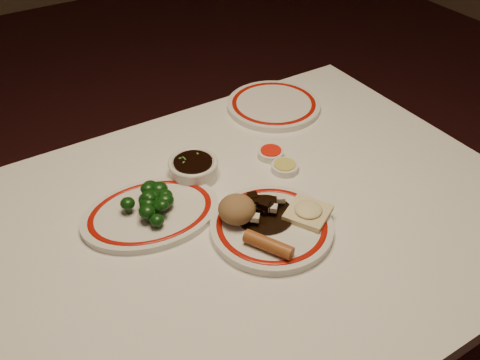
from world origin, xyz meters
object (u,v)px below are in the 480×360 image
object	(u,v)px
spring_roll	(268,244)
stirfry_heap	(263,209)
dining_table	(246,248)
broccoli_plate	(151,213)
rice_mound	(237,209)
soy_bowl	(193,169)
broccoli_pile	(152,200)
main_plate	(272,227)
fried_wonton	(308,212)

from	to	relation	value
spring_roll	stirfry_heap	distance (m)	0.10
dining_table	broccoli_plate	distance (m)	0.22
rice_mound	stirfry_heap	bearing A→B (deg)	-12.95
soy_bowl	spring_roll	bearing A→B (deg)	-89.51
broccoli_plate	broccoli_pile	bearing A→B (deg)	23.31
broccoli_plate	soy_bowl	size ratio (longest dim) A/B	2.84
dining_table	soy_bowl	distance (m)	0.21
main_plate	soy_bowl	bearing A→B (deg)	101.36
fried_wonton	broccoli_pile	xyz separation A→B (m)	(-0.26, 0.19, 0.01)
spring_roll	broccoli_plate	xyz separation A→B (m)	(-0.14, 0.22, -0.02)
rice_mound	broccoli_plate	distance (m)	0.18
rice_mound	broccoli_pile	distance (m)	0.18
main_plate	broccoli_pile	xyz separation A→B (m)	(-0.18, 0.17, 0.03)
fried_wonton	stirfry_heap	xyz separation A→B (m)	(-0.07, 0.05, 0.00)
fried_wonton	soy_bowl	size ratio (longest dim) A/B	1.00
main_plate	rice_mound	xyz separation A→B (m)	(-0.05, 0.05, 0.04)
fried_wonton	stirfry_heap	distance (m)	0.09
stirfry_heap	soy_bowl	distance (m)	0.21
stirfry_heap	soy_bowl	size ratio (longest dim) A/B	1.09
broccoli_pile	soy_bowl	xyz separation A→B (m)	(0.13, 0.07, -0.02)
stirfry_heap	broccoli_pile	xyz separation A→B (m)	(-0.19, 0.14, 0.01)
rice_mound	stirfry_heap	distance (m)	0.06
dining_table	broccoli_pile	distance (m)	0.23
spring_roll	broccoli_pile	world-z (taller)	broccoli_pile
stirfry_heap	main_plate	bearing A→B (deg)	-95.77
dining_table	rice_mound	size ratio (longest dim) A/B	15.80
dining_table	rice_mound	world-z (taller)	rice_mound
rice_mound	fried_wonton	world-z (taller)	rice_mound
dining_table	broccoli_pile	xyz separation A→B (m)	(-0.16, 0.11, 0.13)
broccoli_pile	soy_bowl	distance (m)	0.15
main_plate	rice_mound	distance (m)	0.08
main_plate	soy_bowl	xyz separation A→B (m)	(-0.05, 0.24, 0.01)
rice_mound	fried_wonton	size ratio (longest dim) A/B	0.68
rice_mound	broccoli_pile	bearing A→B (deg)	136.58
dining_table	broccoli_plate	xyz separation A→B (m)	(-0.17, 0.11, 0.10)
main_plate	spring_roll	bearing A→B (deg)	-130.33
soy_bowl	broccoli_pile	bearing A→B (deg)	-152.13
broccoli_pile	spring_roll	bearing A→B (deg)	-59.01
stirfry_heap	broccoli_plate	world-z (taller)	stirfry_heap
main_plate	broccoli_plate	size ratio (longest dim) A/B	1.03
dining_table	fried_wonton	world-z (taller)	fried_wonton
broccoli_plate	stirfry_heap	bearing A→B (deg)	-34.45
soy_bowl	main_plate	bearing A→B (deg)	-78.64
broccoli_pile	fried_wonton	bearing A→B (deg)	-36.19
broccoli_pile	soy_bowl	world-z (taller)	broccoli_pile
spring_roll	fried_wonton	distance (m)	0.13
broccoli_pile	stirfry_heap	bearing A→B (deg)	-36.16
spring_roll	broccoli_plate	bearing A→B (deg)	94.98
main_plate	broccoli_pile	distance (m)	0.25
rice_mound	spring_roll	bearing A→B (deg)	-86.64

